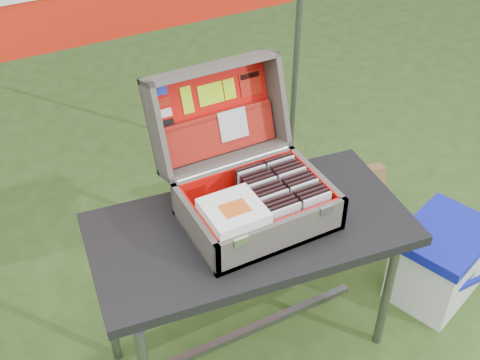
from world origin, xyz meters
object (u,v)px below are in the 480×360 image
cooler (439,261)px  table (250,292)px  suitcase (250,161)px  cardboard_box (342,211)px

cooler → table: bearing=153.7°
table → cooler: (0.91, -0.11, -0.17)m
table → cooler: bearing=-0.1°
table → suitcase: (0.03, 0.07, 0.58)m
cooler → cardboard_box: (-0.21, 0.46, 0.03)m
table → cooler: 0.93m
suitcase → cardboard_box: size_ratio=1.20×
suitcase → cooler: (0.88, -0.18, -0.74)m
cardboard_box → table: bearing=-142.3°
table → suitcase: 0.58m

